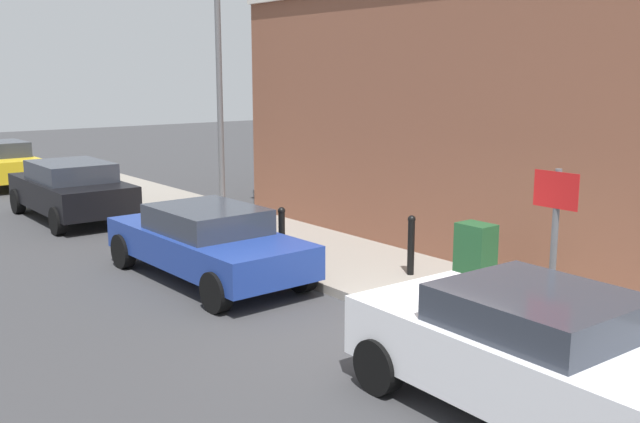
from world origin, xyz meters
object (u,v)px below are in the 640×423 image
Objects in this scene: car_yellow at (0,163)px; bollard_near_cabinet at (411,243)px; lamppost at (219,84)px; car_black at (71,189)px; bollard_far_kerb at (282,233)px; car_white at (536,353)px; car_blue at (207,241)px; street_sign at (554,234)px; utility_cabinet at (475,263)px.

car_yellow reaches higher than bollard_near_cabinet.
lamppost reaches higher than car_yellow.
bollard_near_cabinet is (2.63, -9.06, -0.06)m from car_black.
bollard_far_kerb is 0.18× the size of lamppost.
car_white reaches higher than car_blue.
car_yellow reaches higher than car_black.
lamppost is at bearing -133.76° from car_black.
bollard_near_cabinet is 6.91m from lamppost.
street_sign is (1.37, 0.77, 0.92)m from car_white.
lamppost is (1.38, 4.41, 2.60)m from bollard_far_kerb.
car_yellow is 13.75m from bollard_far_kerb.
bollard_near_cabinet is at bearing -163.16° from car_black.
bollard_near_cabinet is (2.58, 4.31, -0.04)m from car_white.
lamppost is (0.08, 6.40, 2.60)m from bollard_near_cabinet.
bollard_near_cabinet is at bearing -56.90° from bollard_far_kerb.
utility_cabinet reaches higher than bollard_far_kerb.
car_blue is at bearing 103.49° from street_sign.
car_yellow is at bearing 98.20° from utility_cabinet.
street_sign is (-1.21, -3.54, 0.96)m from bollard_near_cabinet.
utility_cabinet is 0.50× the size of street_sign.
car_white is 1.82m from street_sign.
car_yellow is at bearing 95.31° from bollard_far_kerb.
car_white is 5.02m from bollard_near_cabinet.
utility_cabinet is (2.47, -17.15, -0.06)m from car_yellow.
utility_cabinet is at bearing -147.78° from car_blue.
car_white is at bearing -131.13° from utility_cabinet.
bollard_far_kerb is 5.61m from street_sign.
bollard_near_cabinet is at bearing -90.73° from lamppost.
car_yellow is 15.89m from bollard_near_cabinet.
car_black reaches higher than car_white.
lamppost reaches higher than car_blue.
car_black is 7.20m from bollard_far_kerb.
car_black reaches higher than bollard_near_cabinet.
car_white is 0.71× the size of lamppost.
utility_cabinet is (2.53, -3.84, -0.01)m from car_blue.
car_yellow is 0.71× the size of lamppost.
utility_cabinet is at bearing -91.32° from lamppost.
car_blue is at bearing 164.17° from bollard_far_kerb.
car_black reaches higher than car_blue.
lamppost is (2.66, 10.71, 2.56)m from car_white.
street_sign reaches higher than car_black.
bollard_far_kerb is at bearing -107.35° from lamppost.
car_black is 4.57m from lamppost.
bollard_far_kerb is (1.28, 6.30, -0.04)m from car_white.
car_black is 6.62m from car_yellow.
lamppost reaches higher than bollard_far_kerb.
bollard_far_kerb is at bearing 90.90° from street_sign.
car_blue is at bearing 137.98° from bollard_near_cabinet.
car_yellow is at bearing -1.40° from car_blue.
lamppost is at bearing 82.59° from street_sign.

